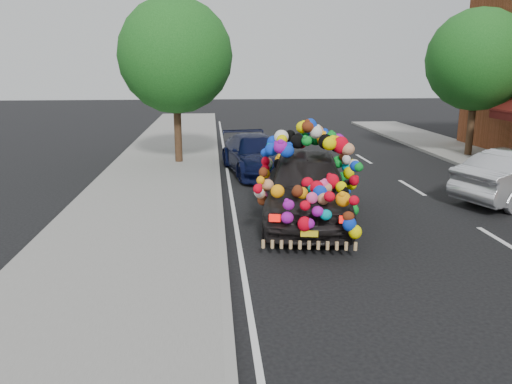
% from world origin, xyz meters
% --- Properties ---
extents(ground, '(100.00, 100.00, 0.00)m').
position_xyz_m(ground, '(0.00, 0.00, 0.00)').
color(ground, black).
rests_on(ground, ground).
extents(sidewalk, '(4.00, 60.00, 0.12)m').
position_xyz_m(sidewalk, '(-4.30, 0.00, 0.06)').
color(sidewalk, gray).
rests_on(sidewalk, ground).
extents(kerb, '(0.15, 60.00, 0.13)m').
position_xyz_m(kerb, '(-2.35, 0.00, 0.07)').
color(kerb, gray).
rests_on(kerb, ground).
extents(lane_markings, '(6.00, 50.00, 0.01)m').
position_xyz_m(lane_markings, '(3.60, 0.00, 0.01)').
color(lane_markings, silver).
rests_on(lane_markings, ground).
extents(tree_near_sidewalk, '(4.20, 4.20, 6.13)m').
position_xyz_m(tree_near_sidewalk, '(-3.80, 9.50, 4.02)').
color(tree_near_sidewalk, '#332114').
rests_on(tree_near_sidewalk, ground).
extents(tree_far_b, '(4.00, 4.00, 5.90)m').
position_xyz_m(tree_far_b, '(8.00, 10.00, 3.89)').
color(tree_far_b, '#332114').
rests_on(tree_far_b, ground).
extents(plush_art_car, '(3.14, 5.44, 2.33)m').
position_xyz_m(plush_art_car, '(-0.27, 2.00, 1.20)').
color(plush_art_car, black).
rests_on(plush_art_car, ground).
extents(navy_sedan, '(2.50, 4.77, 1.32)m').
position_xyz_m(navy_sedan, '(-1.02, 7.61, 0.66)').
color(navy_sedan, black).
rests_on(navy_sedan, ground).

